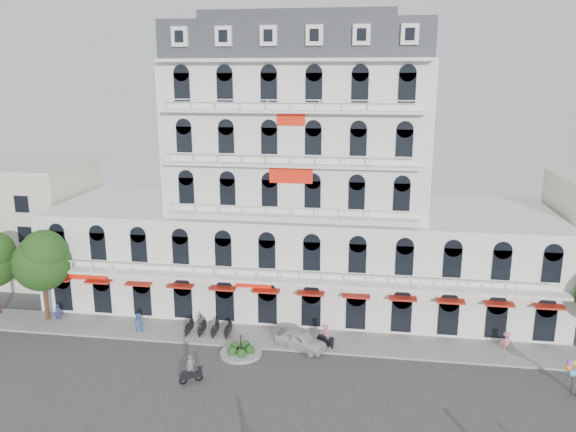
# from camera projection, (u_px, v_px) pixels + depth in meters

# --- Properties ---
(ground) EXTENTS (120.00, 120.00, 0.00)m
(ground) POSITION_uv_depth(u_px,v_px,m) (265.00, 401.00, 36.66)
(ground) COLOR #38383A
(ground) RESTS_ON ground
(sidewalk) EXTENTS (53.00, 4.00, 0.16)m
(sidewalk) POSITION_uv_depth(u_px,v_px,m) (286.00, 338.00, 45.28)
(sidewalk) COLOR gray
(sidewalk) RESTS_ON ground
(main_building) EXTENTS (45.00, 15.00, 25.80)m
(main_building) POSITION_uv_depth(u_px,v_px,m) (300.00, 196.00, 51.51)
(main_building) COLOR silver
(main_building) RESTS_ON ground
(flank_building_west) EXTENTS (14.00, 10.00, 12.00)m
(flank_building_west) POSITION_uv_depth(u_px,v_px,m) (19.00, 220.00, 58.71)
(flank_building_west) COLOR beige
(flank_building_west) RESTS_ON ground
(traffic_island) EXTENTS (3.20, 3.20, 1.60)m
(traffic_island) POSITION_uv_depth(u_px,v_px,m) (241.00, 351.00, 42.79)
(traffic_island) COLOR gray
(traffic_island) RESTS_ON ground
(parked_scooter_row) EXTENTS (4.40, 1.80, 1.10)m
(parked_scooter_row) POSITION_uv_depth(u_px,v_px,m) (209.00, 335.00, 46.02)
(parked_scooter_row) COLOR black
(parked_scooter_row) RESTS_ON ground
(tree_west_inner) EXTENTS (4.76, 4.76, 8.25)m
(tree_west_inner) POSITION_uv_depth(u_px,v_px,m) (42.00, 258.00, 47.39)
(tree_west_inner) COLOR #382314
(tree_west_inner) RESTS_ON ground
(parked_car) EXTENTS (4.55, 3.28, 1.44)m
(parked_car) POSITION_uv_depth(u_px,v_px,m) (300.00, 340.00, 43.62)
(parked_car) COLOR silver
(parked_car) RESTS_ON ground
(rider_west) EXTENTS (1.50, 1.09, 2.08)m
(rider_west) POSITION_uv_depth(u_px,v_px,m) (191.00, 371.00, 38.71)
(rider_west) COLOR black
(rider_west) RESTS_ON ground
(rider_center) EXTENTS (1.42, 1.19, 1.95)m
(rider_center) POSITION_uv_depth(u_px,v_px,m) (325.00, 335.00, 43.76)
(rider_center) COLOR black
(rider_center) RESTS_ON ground
(pedestrian_left) EXTENTS (0.84, 0.55, 1.71)m
(pedestrian_left) POSITION_uv_depth(u_px,v_px,m) (139.00, 323.00, 46.26)
(pedestrian_left) COLOR navy
(pedestrian_left) RESTS_ON ground
(pedestrian_mid) EXTENTS (0.89, 0.39, 1.50)m
(pedestrian_mid) POSITION_uv_depth(u_px,v_px,m) (201.00, 323.00, 46.63)
(pedestrian_mid) COLOR #55565D
(pedestrian_mid) RESTS_ON ground
(pedestrian_right) EXTENTS (1.17, 0.83, 1.64)m
(pedestrian_right) POSITION_uv_depth(u_px,v_px,m) (506.00, 342.00, 43.12)
(pedestrian_right) COLOR #CA6A75
(pedestrian_right) RESTS_ON ground
(pedestrian_far) EXTENTS (0.67, 0.58, 1.55)m
(pedestrian_far) POSITION_uv_depth(u_px,v_px,m) (58.00, 313.00, 48.47)
(pedestrian_far) COLOR navy
(pedestrian_far) RESTS_ON ground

